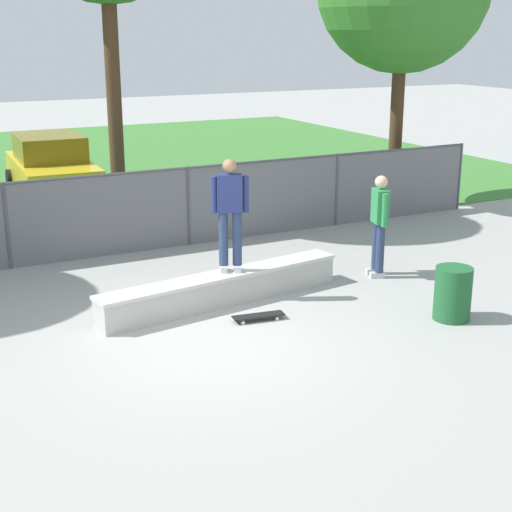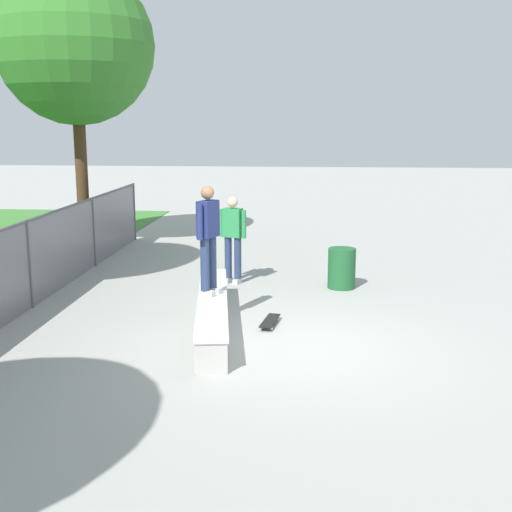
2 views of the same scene
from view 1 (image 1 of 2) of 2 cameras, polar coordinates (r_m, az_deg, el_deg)
ground_plane at (r=10.61m, az=-3.92°, el=-6.78°), size 80.00×80.00×0.00m
grass_strip at (r=24.84m, az=-18.04°, el=6.11°), size 29.81×20.00×0.02m
concrete_ledge at (r=12.11m, az=-2.54°, el=-2.46°), size 4.35×1.09×0.50m
skateboarder at (r=11.91m, az=-1.98°, el=3.51°), size 0.56×0.39×1.82m
skateboard at (r=11.45m, az=0.18°, el=-4.56°), size 0.82×0.31×0.09m
chainlink_fence at (r=14.77m, az=-11.57°, el=3.31°), size 17.88×0.07×1.62m
car_yellow at (r=20.31m, az=-15.21°, el=6.52°), size 2.17×4.28×1.66m
bystander at (r=13.42m, az=9.32°, el=2.62°), size 0.37×0.58×1.82m
trash_bin at (r=11.77m, az=14.67°, el=-2.77°), size 0.56×0.56×0.82m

